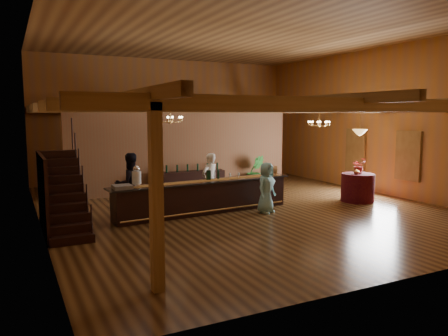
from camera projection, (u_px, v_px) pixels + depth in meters
name	position (u px, v px, depth m)	size (l,w,h in m)	color
floor	(238.00, 206.00, 14.35)	(14.00, 14.00, 0.00)	brown
ceiling	(239.00, 34.00, 13.68)	(14.00, 14.00, 0.00)	#AB7E42
wall_back	(167.00, 120.00, 20.24)	(12.00, 0.10, 5.50)	#B26F2E
wall_front	(423.00, 128.00, 7.79)	(12.00, 0.10, 5.50)	#B26F2E
wall_left	(36.00, 124.00, 11.37)	(0.10, 14.00, 5.50)	#B26F2E
wall_right	(377.00, 121.00, 16.66)	(0.10, 14.00, 5.50)	#B26F2E
beam_grid	(231.00, 107.00, 14.40)	(11.90, 13.90, 0.39)	olive
support_posts	(246.00, 159.00, 13.71)	(9.20, 10.20, 3.20)	olive
partition_wall	(185.00, 152.00, 17.05)	(9.00, 0.18, 3.10)	brown
window_right_front	(408.00, 156.00, 15.36)	(0.12, 1.05, 1.75)	white
window_right_back	(356.00, 150.00, 17.67)	(0.12, 1.05, 1.75)	white
staircase	(64.00, 193.00, 11.17)	(1.00, 2.80, 2.00)	black
backroom_boxes	(173.00, 171.00, 19.05)	(4.10, 0.60, 1.10)	black
tasting_bar	(205.00, 197.00, 13.30)	(5.99, 1.27, 1.00)	black
beverage_dispenser	(137.00, 177.00, 12.14)	(0.26, 0.26, 0.60)	silver
glass_rack_tray	(122.00, 187.00, 11.86)	(0.50, 0.50, 0.10)	gray
raffle_drum	(272.00, 170.00, 14.50)	(0.34, 0.24, 0.30)	#9D6636
bar_bottle_0	(207.00, 175.00, 13.40)	(0.07, 0.07, 0.30)	black
bar_bottle_1	(210.00, 175.00, 13.44)	(0.07, 0.07, 0.30)	black
bar_bottle_2	(218.00, 174.00, 13.60)	(0.07, 0.07, 0.30)	black
backbar_shelf	(188.00, 182.00, 16.81)	(2.93, 0.46, 0.82)	black
round_table	(358.00, 188.00, 15.08)	(1.12, 1.12, 0.97)	#47100D
chandelier_left	(170.00, 119.00, 13.49)	(0.80, 0.80, 0.50)	tan
chandelier_right	(319.00, 123.00, 16.50)	(0.80, 0.80, 0.69)	tan
pendant_lamp	(360.00, 132.00, 14.85)	(0.52, 0.52, 0.90)	tan
bartender	(210.00, 180.00, 14.03)	(0.65, 0.42, 1.77)	white
staff_second	(130.00, 184.00, 12.94)	(0.91, 0.71, 1.87)	black
guest	(266.00, 188.00, 13.32)	(0.76, 0.49, 1.55)	#80C3C8
floor_plant	(255.00, 171.00, 18.06)	(0.73, 0.59, 1.33)	#226721
table_flowers	(359.00, 166.00, 15.11)	(0.48, 0.42, 0.53)	#B72C2B
table_vase	(357.00, 170.00, 14.89)	(0.16, 0.16, 0.32)	tan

